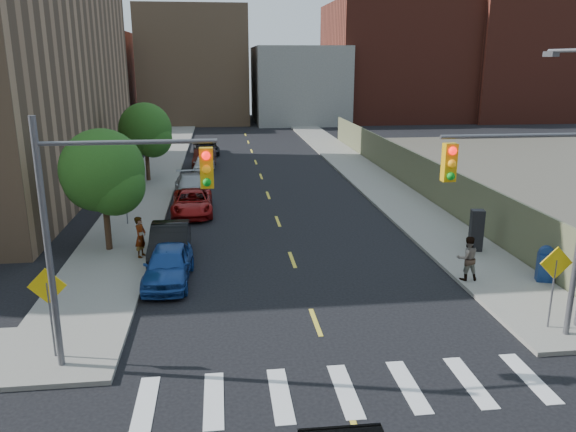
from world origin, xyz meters
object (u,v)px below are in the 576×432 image
object	(u,v)px
parked_car_silver	(192,187)
parked_car_blue	(168,265)
parked_car_red	(192,202)
mailbox	(545,264)
parked_car_maroon	(204,159)
payphone	(476,230)
parked_car_black	(170,242)
pedestrian_east	(467,258)
pedestrian_west	(141,237)
parked_car_grey	(206,147)
parked_car_white	(204,164)

from	to	relation	value
parked_car_silver	parked_car_blue	bearing A→B (deg)	-96.85
parked_car_red	mailbox	size ratio (longest dim) A/B	3.44
parked_car_maroon	payphone	xyz separation A→B (m)	(12.36, -22.09, 0.34)
parked_car_black	pedestrian_east	size ratio (longest dim) A/B	2.63
parked_car_silver	payphone	size ratio (longest dim) A/B	2.66
parked_car_maroon	pedestrian_west	distance (m)	21.26
parked_car_red	pedestrian_west	world-z (taller)	pedestrian_west
parked_car_black	parked_car_maroon	bearing A→B (deg)	86.72
parked_car_silver	parked_car_grey	size ratio (longest dim) A/B	1.08
parked_car_black	parked_car_silver	world-z (taller)	parked_car_black
parked_car_silver	pedestrian_west	bearing A→B (deg)	-104.19
parked_car_red	pedestrian_west	size ratio (longest dim) A/B	2.69
pedestrian_west	pedestrian_east	distance (m)	13.40
parked_car_white	mailbox	xyz separation A→B (m)	(13.40, -24.20, 0.19)
parked_car_red	parked_car_grey	distance (m)	20.72
mailbox	pedestrian_east	distance (m)	2.95
mailbox	payphone	distance (m)	3.89
parked_car_white	pedestrian_east	xyz separation A→B (m)	(10.50, -23.70, 0.38)
mailbox	payphone	world-z (taller)	payphone
parked_car_blue	parked_car_silver	distance (m)	13.76
parked_car_silver	mailbox	xyz separation A→B (m)	(13.97, -15.72, 0.11)
parked_car_white	parked_car_maroon	size ratio (longest dim) A/B	0.84
parked_car_grey	pedestrian_west	world-z (taller)	pedestrian_west
parked_car_white	pedestrian_east	world-z (taller)	pedestrian_east
parked_car_black	parked_car_silver	bearing A→B (deg)	87.21
parked_car_black	parked_car_white	xyz separation A→B (m)	(1.00, 19.52, -0.11)
parked_car_blue	mailbox	xyz separation A→B (m)	(14.26, -1.96, 0.10)
pedestrian_west	parked_car_white	bearing A→B (deg)	11.55
parked_car_grey	payphone	distance (m)	31.46
payphone	parked_car_silver	bearing A→B (deg)	147.58
parked_car_black	parked_car_grey	xyz separation A→B (m)	(1.00, 27.98, -0.12)
pedestrian_east	parked_car_silver	bearing A→B (deg)	-51.69
parked_car_black	parked_car_white	distance (m)	19.54
parked_car_black	mailbox	distance (m)	15.14
parked_car_blue	pedestrian_east	distance (m)	11.45
parked_car_black	parked_car_grey	world-z (taller)	parked_car_black
parked_car_red	mailbox	world-z (taller)	mailbox
parked_car_blue	parked_car_maroon	world-z (taller)	parked_car_maroon
parked_car_silver	parked_car_maroon	bearing A→B (deg)	81.09
pedestrian_west	pedestrian_east	world-z (taller)	pedestrian_west
payphone	parked_car_red	bearing A→B (deg)	157.58
parked_car_silver	pedestrian_east	bearing A→B (deg)	-59.63
parked_car_white	payphone	distance (m)	23.91
parked_car_maroon	pedestrian_west	world-z (taller)	pedestrian_west
payphone	pedestrian_east	bearing A→B (deg)	-109.45
parked_car_red	parked_car_silver	size ratio (longest dim) A/B	0.97
parked_car_grey	payphone	bearing A→B (deg)	-72.83
parked_car_red	parked_car_grey	xyz separation A→B (m)	(0.37, 20.72, -0.03)
parked_car_silver	parked_car_grey	bearing A→B (deg)	82.40
mailbox	pedestrian_east	size ratio (longest dim) A/B	0.80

